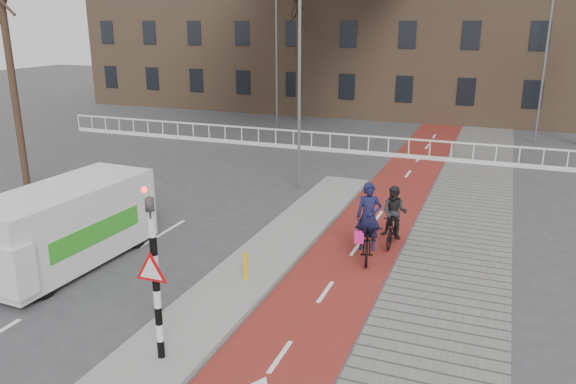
% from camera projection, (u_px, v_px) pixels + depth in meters
% --- Properties ---
extents(ground, '(120.00, 120.00, 0.00)m').
position_uv_depth(ground, '(235.00, 319.00, 12.59)').
color(ground, '#38383A').
rests_on(ground, ground).
extents(bike_lane, '(2.50, 60.00, 0.01)m').
position_uv_depth(bike_lane, '(390.00, 200.00, 20.99)').
color(bike_lane, maroon).
rests_on(bike_lane, ground).
extents(sidewalk, '(3.00, 60.00, 0.01)m').
position_uv_depth(sidewalk, '(468.00, 209.00, 20.02)').
color(sidewalk, slate).
rests_on(sidewalk, ground).
extents(curb_island, '(1.80, 16.00, 0.12)m').
position_uv_depth(curb_island, '(274.00, 248.00, 16.38)').
color(curb_island, gray).
rests_on(curb_island, ground).
extents(traffic_signal, '(0.80, 0.80, 3.68)m').
position_uv_depth(traffic_signal, '(154.00, 270.00, 10.41)').
color(traffic_signal, black).
rests_on(traffic_signal, curb_island).
extents(bollard, '(0.12, 0.12, 0.71)m').
position_uv_depth(bollard, '(246.00, 266.00, 14.21)').
color(bollard, '#F9A60D').
rests_on(bollard, curb_island).
extents(cyclist_near, '(1.19, 2.22, 2.17)m').
position_uv_depth(cyclist_near, '(368.00, 233.00, 15.70)').
color(cyclist_near, black).
rests_on(cyclist_near, bike_lane).
extents(cyclist_far, '(0.78, 1.67, 1.81)m').
position_uv_depth(cyclist_far, '(394.00, 221.00, 16.57)').
color(cyclist_far, black).
rests_on(cyclist_far, bike_lane).
extents(van, '(2.29, 5.22, 2.21)m').
position_uv_depth(van, '(66.00, 225.00, 15.11)').
color(van, silver).
rests_on(van, ground).
extents(railing, '(28.00, 0.10, 0.99)m').
position_uv_depth(railing, '(293.00, 143.00, 29.39)').
color(railing, silver).
rests_on(railing, ground).
extents(townhouse_row, '(46.00, 10.00, 15.90)m').
position_uv_depth(townhouse_row, '(394.00, 1.00, 39.89)').
color(townhouse_row, '#7F6047').
rests_on(townhouse_row, ground).
extents(tree_left, '(0.27, 0.27, 9.14)m').
position_uv_depth(tree_left, '(11.00, 73.00, 20.99)').
color(tree_left, '#301E15').
rests_on(tree_left, ground).
extents(tree_mid, '(0.25, 0.25, 8.66)m').
position_uv_depth(tree_mid, '(298.00, 54.00, 37.03)').
color(tree_mid, '#301E15').
rests_on(tree_mid, ground).
extents(streetlight_near, '(0.12, 0.12, 8.05)m').
position_uv_depth(streetlight_near, '(299.00, 87.00, 21.20)').
color(streetlight_near, slate).
rests_on(streetlight_near, ground).
extents(streetlight_left, '(0.12, 0.12, 8.42)m').
position_uv_depth(streetlight_left, '(277.00, 59.00, 34.51)').
color(streetlight_left, slate).
rests_on(streetlight_left, ground).
extents(streetlight_right, '(0.12, 0.12, 7.80)m').
position_uv_depth(streetlight_right, '(544.00, 71.00, 29.82)').
color(streetlight_right, slate).
rests_on(streetlight_right, ground).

